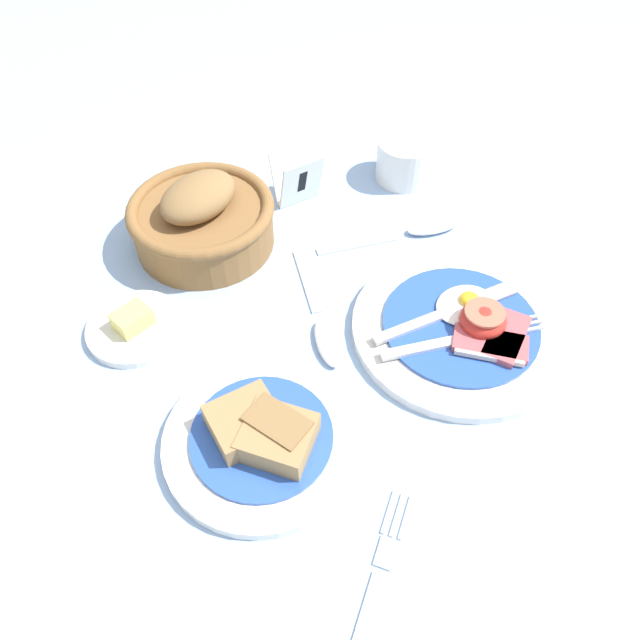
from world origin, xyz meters
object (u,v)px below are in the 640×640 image
breakfast_plate (464,327)px  bread_plate (263,436)px  teaspoon_by_saucer (413,231)px  teaspoon_near_cup (322,325)px  number_card (297,178)px  sugar_cup (405,159)px  butter_dish (135,326)px  bread_basket (202,219)px  fork_on_cloth (374,594)px

breakfast_plate → bread_plate: bread_plate is taller
teaspoon_by_saucer → teaspoon_near_cup: same height
number_card → teaspoon_near_cup: size_ratio=0.39×
bread_plate → teaspoon_by_saucer: (0.32, 0.15, -0.01)m
number_card → teaspoon_near_cup: (-0.10, -0.21, -0.03)m
sugar_cup → butter_dish: (-0.44, -0.05, -0.02)m
bread_plate → teaspoon_near_cup: bearing=34.3°
bread_plate → number_card: size_ratio=2.66×
sugar_cup → teaspoon_by_saucer: (-0.07, -0.10, -0.03)m
butter_dish → bread_plate: bearing=-78.2°
bread_plate → bread_basket: (0.09, 0.30, 0.03)m
breakfast_plate → teaspoon_near_cup: bearing=142.5°
bread_basket → number_card: size_ratio=2.49×
butter_dish → teaspoon_near_cup: 0.21m
bread_basket → butter_dish: bread_basket is taller
bread_plate → butter_dish: size_ratio=1.78×
number_card → fork_on_cloth: bearing=-112.9°
sugar_cup → bread_basket: size_ratio=0.44×
bread_basket → fork_on_cloth: bread_basket is taller
breakfast_plate → number_card: 0.31m
bread_basket → butter_dish: size_ratio=1.67×
breakfast_plate → teaspoon_by_saucer: 0.17m
sugar_cup → bread_basket: (-0.30, 0.04, 0.01)m
fork_on_cloth → bread_plate: bearing=55.2°
breakfast_plate → sugar_cup: sugar_cup is taller
sugar_cup → butter_dish: sugar_cup is taller
bread_plate → number_card: (0.24, 0.30, 0.02)m
teaspoon_by_saucer → teaspoon_near_cup: size_ratio=1.01×
teaspoon_by_saucer → bread_plate: bearing=-135.6°
butter_dish → teaspoon_by_saucer: butter_dish is taller
teaspoon_near_cup → butter_dish: bearing=-102.4°
bread_plate → number_card: number_card is taller
sugar_cup → fork_on_cloth: sugar_cup is taller
number_card → fork_on_cloth: size_ratio=0.46×
bread_plate → fork_on_cloth: (0.00, -0.17, -0.01)m
teaspoon_by_saucer → teaspoon_near_cup: bearing=-142.6°
breakfast_plate → teaspoon_near_cup: breakfast_plate is taller
breakfast_plate → teaspoon_by_saucer: size_ratio=1.30×
number_card → fork_on_cloth: (-0.24, -0.47, -0.04)m
sugar_cup → bread_basket: bearing=172.7°
teaspoon_near_cup → fork_on_cloth: bearing=-5.3°
butter_dish → fork_on_cloth: bearing=-83.4°
fork_on_cloth → sugar_cup: bearing=12.7°
bread_plate → butter_dish: 0.21m
fork_on_cloth → bread_basket: bearing=43.8°
bread_plate → bread_basket: 0.31m
butter_dish → number_card: bearing=17.9°
sugar_cup → number_card: bearing=164.9°
breakfast_plate → bread_basket: bearing=118.9°
breakfast_plate → bread_plate: (-0.26, 0.01, 0.00)m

